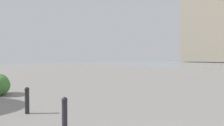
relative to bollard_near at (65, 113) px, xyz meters
name	(u,v)px	position (x,y,z in m)	size (l,w,h in m)	color
bollard_near	(65,113)	(0.00, 0.00, 0.00)	(0.13, 0.13, 0.74)	#232328
bollard_mid	(27,100)	(1.97, -0.06, 0.00)	(0.13, 0.13, 0.75)	#232328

